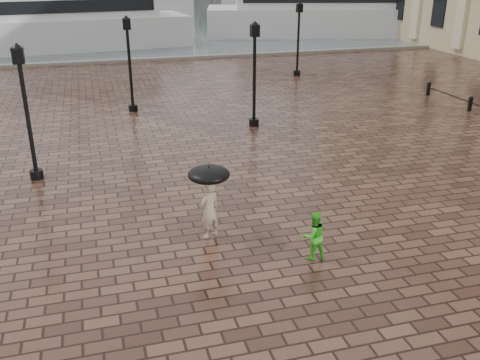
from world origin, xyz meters
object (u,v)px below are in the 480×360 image
Objects in this scene: ferry_near at (25,18)px; child_pedestrian at (314,236)px; street_lamps at (139,65)px; ferry_far at (350,6)px; adult_pedestrian at (210,210)px.

child_pedestrian is at bearing -82.73° from ferry_near.
street_lamps is 22.87m from ferry_near.
child_pedestrian is 43.50m from ferry_far.
street_lamps reaches higher than child_pedestrian.
street_lamps is at bearing -79.73° from ferry_near.
ferry_near is 0.94× the size of ferry_far.
street_lamps is at bearing -112.89° from adult_pedestrian.
child_pedestrian is (2.59, -15.06, -1.69)m from street_lamps.
child_pedestrian is (2.21, -1.80, -0.16)m from adult_pedestrian.
ferry_far is (22.73, 23.44, 0.39)m from street_lamps.
ferry_near is at bearing -103.00° from adult_pedestrian.
adult_pedestrian is at bearing -88.36° from street_lamps.
child_pedestrian is at bearing 116.26° from adult_pedestrian.
street_lamps is 13.35m from adult_pedestrian.
ferry_near is (-6.78, 21.85, 0.24)m from street_lamps.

